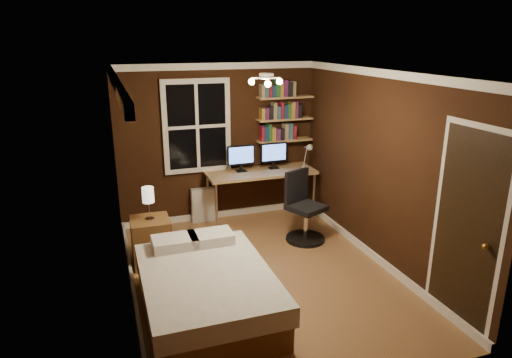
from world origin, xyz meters
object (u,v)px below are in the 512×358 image
object	(u,v)px
bedside_lamp	(149,203)
desk_lamp	(307,155)
nightstand	(151,241)
bed	(207,290)
monitor_left	(241,158)
monitor_right	(274,156)
desk	(261,175)
office_chair	(303,214)
radiator	(203,205)

from	to	relation	value
bedside_lamp	desk_lamp	xyz separation A→B (m)	(2.62, 0.86, 0.21)
nightstand	desk_lamp	world-z (taller)	desk_lamp
bed	bedside_lamp	world-z (taller)	bedside_lamp
nightstand	bedside_lamp	bearing A→B (deg)	90.54
monitor_left	desk_lamp	world-z (taller)	desk_lamp
bed	monitor_left	bearing A→B (deg)	64.81
monitor_left	desk_lamp	size ratio (longest dim) A/B	1.02
desk_lamp	monitor_left	bearing A→B (deg)	170.33
nightstand	monitor_right	bearing A→B (deg)	26.81
bed	bedside_lamp	bearing A→B (deg)	107.32
nightstand	desk_lamp	size ratio (longest dim) A/B	1.40
monitor_right	desk_lamp	world-z (taller)	desk_lamp
bedside_lamp	desk_lamp	world-z (taller)	desk_lamp
bedside_lamp	desk	xyz separation A→B (m)	(1.86, 0.95, -0.07)
bedside_lamp	desk_lamp	size ratio (longest dim) A/B	0.99
nightstand	monitor_right	xyz separation A→B (m)	(2.11, 1.04, 0.73)
bedside_lamp	monitor_right	size ratio (longest dim) A/B	0.97
monitor_left	bed	bearing A→B (deg)	-115.12
office_chair	bedside_lamp	bearing A→B (deg)	158.08
nightstand	monitor_left	bearing A→B (deg)	34.30
bed	bedside_lamp	distance (m)	1.54
desk	radiator	bearing A→B (deg)	165.10
desk	monitor_right	world-z (taller)	monitor_right
monitor_right	desk_lamp	xyz separation A→B (m)	(0.51, -0.18, 0.01)
bed	office_chair	distance (m)	2.25
monitor_left	office_chair	world-z (taller)	monitor_left
nightstand	office_chair	bearing A→B (deg)	1.23
bedside_lamp	desk	distance (m)	2.09
radiator	bed	bearing A→B (deg)	-101.52
radiator	office_chair	size ratio (longest dim) A/B	0.53
desk_lamp	office_chair	size ratio (longest dim) A/B	0.42
desk	nightstand	bearing A→B (deg)	-152.84
desk	monitor_left	xyz separation A→B (m)	(-0.30, 0.09, 0.27)
monitor_right	office_chair	xyz separation A→B (m)	(0.09, -1.01, -0.64)
bedside_lamp	office_chair	distance (m)	2.24
nightstand	radiator	bearing A→B (deg)	52.06
desk	office_chair	size ratio (longest dim) A/B	1.68
desk_lamp	monitor_right	bearing A→B (deg)	160.50
radiator	desk	bearing A→B (deg)	-14.90
bed	monitor_left	size ratio (longest dim) A/B	4.14
nightstand	desk	world-z (taller)	desk
nightstand	radiator	world-z (taller)	nightstand
monitor_left	desk_lamp	distance (m)	1.08
nightstand	bed	bearing A→B (deg)	-72.07
monitor_left	monitor_right	world-z (taller)	same
desk	desk_lamp	xyz separation A→B (m)	(0.76, -0.09, 0.28)
bedside_lamp	radiator	distance (m)	1.63
nightstand	desk	xyz separation A→B (m)	(1.86, 0.95, 0.46)
bedside_lamp	monitor_right	distance (m)	2.36
nightstand	monitor_left	world-z (taller)	monitor_left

